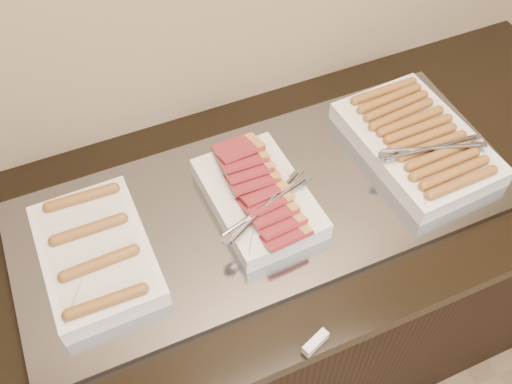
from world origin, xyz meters
TOP-DOWN VIEW (x-y plane):
  - counter at (0.00, 2.13)m, footprint 2.06×0.76m
  - warming_tray at (0.02, 2.13)m, footprint 1.20×0.50m
  - dish_left at (-0.39, 2.13)m, footprint 0.23×0.34m
  - dish_center at (-0.01, 2.13)m, footprint 0.27×0.34m
  - dish_right at (0.43, 2.13)m, footprint 0.29×0.42m
  - label_holder at (-0.04, 1.77)m, footprint 0.06×0.04m

SIDE VIEW (x-z plane):
  - counter at x=0.00m, z-range 0.00..0.90m
  - warming_tray at x=0.02m, z-range 0.90..0.92m
  - label_holder at x=-0.04m, z-range 0.90..0.92m
  - dish_left at x=-0.39m, z-range 0.91..0.98m
  - dish_right at x=0.43m, z-range 0.91..0.99m
  - dish_center at x=-0.01m, z-range 0.91..1.00m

